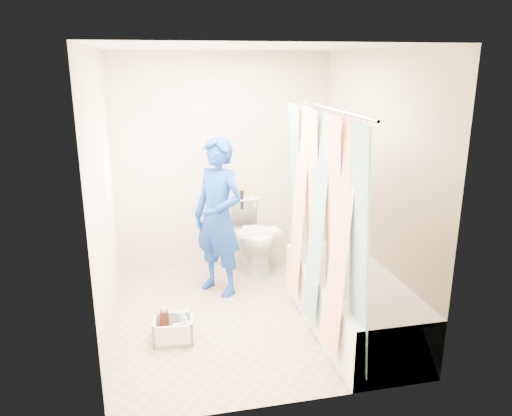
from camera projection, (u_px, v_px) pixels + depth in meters
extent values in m
plane|color=tan|center=(248.00, 315.00, 4.69)|extent=(2.60, 2.60, 0.00)
cube|color=silver|center=(246.00, 47.00, 4.01)|extent=(2.40, 2.60, 0.02)
cube|color=beige|center=(224.00, 163.00, 5.57)|extent=(2.40, 0.02, 2.40)
cube|color=beige|center=(289.00, 242.00, 3.13)|extent=(2.40, 0.02, 2.40)
cube|color=beige|center=(105.00, 199.00, 4.10)|extent=(0.02, 2.60, 2.40)
cube|color=beige|center=(374.00, 184.00, 4.60)|extent=(0.02, 2.60, 2.40)
cube|color=white|center=(352.00, 302.00, 4.40)|extent=(0.70, 1.75, 0.50)
cube|color=white|center=(353.00, 280.00, 4.34)|extent=(0.58, 1.63, 0.06)
cylinder|color=silver|center=(324.00, 107.00, 3.85)|extent=(0.02, 1.90, 0.02)
cube|color=white|center=(319.00, 222.00, 4.11)|extent=(0.06, 1.75, 1.80)
imported|color=white|center=(254.00, 235.00, 5.65)|extent=(0.51, 0.82, 0.80)
cube|color=white|center=(258.00, 232.00, 5.51)|extent=(0.51, 0.25, 0.04)
cylinder|color=black|center=(242.00, 199.00, 5.72)|extent=(0.04, 0.04, 0.23)
cylinder|color=gold|center=(242.00, 188.00, 5.68)|extent=(0.06, 0.06, 0.03)
cylinder|color=silver|center=(254.00, 200.00, 5.77)|extent=(0.03, 0.03, 0.19)
imported|color=navy|center=(218.00, 217.00, 4.96)|extent=(0.67, 0.69, 1.60)
cube|color=silver|center=(174.00, 338.00, 4.26)|extent=(0.36, 0.30, 0.03)
cube|color=silver|center=(155.00, 331.00, 4.22)|extent=(0.05, 0.27, 0.20)
cube|color=silver|center=(192.00, 329.00, 4.26)|extent=(0.05, 0.27, 0.20)
cube|color=silver|center=(173.00, 337.00, 4.12)|extent=(0.33, 0.06, 0.20)
cube|color=silver|center=(174.00, 322.00, 4.36)|extent=(0.33, 0.06, 0.20)
cylinder|color=#441A0D|center=(164.00, 323.00, 4.26)|extent=(0.08, 0.08, 0.22)
cylinder|color=white|center=(182.00, 322.00, 4.29)|extent=(0.07, 0.07, 0.20)
cylinder|color=beige|center=(176.00, 332.00, 4.19)|extent=(0.05, 0.05, 0.14)
cylinder|color=#441A0D|center=(164.00, 338.00, 4.18)|extent=(0.07, 0.07, 0.07)
cylinder|color=gold|center=(164.00, 334.00, 4.17)|extent=(0.07, 0.07, 0.01)
imported|color=silver|center=(185.00, 327.00, 4.20)|extent=(0.12, 0.12, 0.21)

